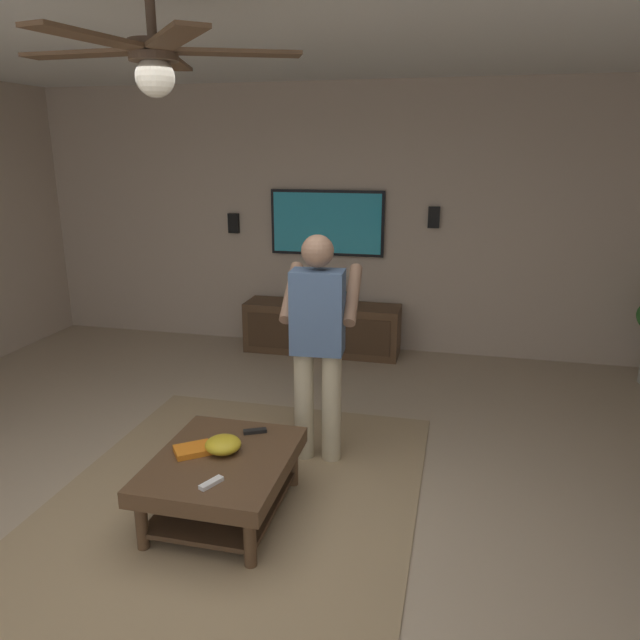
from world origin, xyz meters
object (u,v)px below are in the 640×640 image
Objects in this scene: vase_round at (337,295)px; media_console at (322,328)px; remote_white at (211,483)px; book at (193,450)px; wall_speaker_left at (434,217)px; coffee_table at (223,472)px; person_standing at (318,336)px; bowl at (223,445)px; tv at (327,223)px; wall_speaker_right at (234,223)px; remote_black at (254,431)px; ceiling_fan at (153,57)px.

media_console is at bearing 89.12° from vase_round.
book is (0.32, 0.25, 0.01)m from remote_white.
coffee_table is at bearing 163.29° from wall_speaker_left.
person_standing is 1.30m from remote_white.
book is at bearing 160.35° from wall_speaker_left.
book is 1.00× the size of vase_round.
person_standing reaches higher than coffee_table.
person_standing is 7.45× the size of bowl.
remote_white is 3.98m from wall_speaker_left.
media_console is 1.35× the size of tv.
bowl reaches higher than book.
wall_speaker_right is at bearing -135.91° from remote_white.
wall_speaker_right is at bearing 19.61° from coffee_table.
media_console is 11.33× the size of remote_black.
tv is at bearing -152.00° from remote_white.
coffee_table is 6.67× the size of remote_white.
coffee_table is at bearing -165.06° from bowl.
tv reaches higher than vase_round.
wall_speaker_right reaches higher than bowl.
tv is at bearing -180.00° from media_console.
remote_black is 2.81m from vase_round.
bowl is 1.00× the size of wall_speaker_right.
coffee_table is 3.17m from vase_round.
wall_speaker_left is (3.40, -1.21, 1.08)m from book.
ceiling_fan is (-4.02, -0.19, 1.13)m from tv.
person_standing is at bearing -25.14° from coffee_table.
remote_black is 3.38m from wall_speaker_left.
vase_round reaches higher than book.
bowl is at bearing 178.85° from vase_round.
person_standing is 7.45× the size of wall_speaker_right.
remote_white is 0.41m from book.
person_standing reaches higher than book.
person_standing reaches higher than media_console.
remote_white and remote_black have the same top height.
bowl is 1.47× the size of remote_black.
media_console is at bearing 8.61° from person_standing.
book is (-0.83, 0.58, -0.51)m from person_standing.
remote_black is (0.34, -0.08, 0.12)m from coffee_table.
tv is 8.37× the size of remote_black.
bowl is 0.38m from remote_white.
vase_round is at bearing 89.12° from media_console.
wall_speaker_right is (0.00, 2.23, -0.12)m from wall_speaker_left.
person_standing reaches higher than remote_white.
tv is 0.77× the size of person_standing.
book is (-3.38, 0.07, -0.99)m from tv.
tv reaches higher than media_console.
wall_speaker_left reaches higher than remote_white.
wall_speaker_left is at bearing -169.34° from remote_white.
bowl is 1.47× the size of remote_white.
media_console is 1.04× the size of person_standing.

